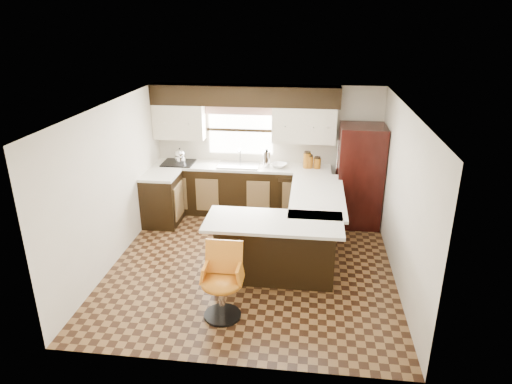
# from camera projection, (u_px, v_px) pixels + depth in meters

# --- Properties ---
(floor) EXTENTS (4.40, 4.40, 0.00)m
(floor) POSITION_uv_depth(u_px,v_px,m) (252.00, 263.00, 7.01)
(floor) COLOR #49301A
(floor) RESTS_ON ground
(ceiling) EXTENTS (4.40, 4.40, 0.00)m
(ceiling) POSITION_uv_depth(u_px,v_px,m) (252.00, 107.00, 6.13)
(ceiling) COLOR silver
(ceiling) RESTS_ON wall_back
(wall_back) EXTENTS (4.40, 0.00, 4.40)m
(wall_back) POSITION_uv_depth(u_px,v_px,m) (267.00, 149.00, 8.60)
(wall_back) COLOR beige
(wall_back) RESTS_ON floor
(wall_front) EXTENTS (4.40, 0.00, 4.40)m
(wall_front) POSITION_uv_depth(u_px,v_px,m) (223.00, 270.00, 4.54)
(wall_front) COLOR beige
(wall_front) RESTS_ON floor
(wall_left) EXTENTS (0.00, 4.40, 4.40)m
(wall_left) POSITION_uv_depth(u_px,v_px,m) (113.00, 184.00, 6.81)
(wall_left) COLOR beige
(wall_left) RESTS_ON floor
(wall_right) EXTENTS (0.00, 4.40, 4.40)m
(wall_right) POSITION_uv_depth(u_px,v_px,m) (402.00, 197.00, 6.33)
(wall_right) COLOR beige
(wall_right) RESTS_ON floor
(base_cab_back) EXTENTS (3.30, 0.60, 0.90)m
(base_cab_back) POSITION_uv_depth(u_px,v_px,m) (242.00, 190.00, 8.65)
(base_cab_back) COLOR black
(base_cab_back) RESTS_ON floor
(base_cab_left) EXTENTS (0.60, 0.70, 0.90)m
(base_cab_left) POSITION_uv_depth(u_px,v_px,m) (162.00, 200.00, 8.20)
(base_cab_left) COLOR black
(base_cab_left) RESTS_ON floor
(counter_back) EXTENTS (3.30, 0.60, 0.04)m
(counter_back) POSITION_uv_depth(u_px,v_px,m) (241.00, 167.00, 8.48)
(counter_back) COLOR silver
(counter_back) RESTS_ON base_cab_back
(counter_left) EXTENTS (0.60, 0.70, 0.04)m
(counter_left) POSITION_uv_depth(u_px,v_px,m) (160.00, 175.00, 8.03)
(counter_left) COLOR silver
(counter_left) RESTS_ON base_cab_left
(soffit) EXTENTS (3.40, 0.35, 0.36)m
(soffit) POSITION_uv_depth(u_px,v_px,m) (244.00, 95.00, 8.12)
(soffit) COLOR black
(soffit) RESTS_ON wall_back
(upper_cab_left) EXTENTS (0.94, 0.35, 0.64)m
(upper_cab_left) POSITION_uv_depth(u_px,v_px,m) (180.00, 121.00, 8.44)
(upper_cab_left) COLOR beige
(upper_cab_left) RESTS_ON wall_back
(upper_cab_right) EXTENTS (1.14, 0.35, 0.64)m
(upper_cab_right) POSITION_uv_depth(u_px,v_px,m) (304.00, 125.00, 8.18)
(upper_cab_right) COLOR beige
(upper_cab_right) RESTS_ON wall_back
(window_pane) EXTENTS (1.20, 0.02, 0.90)m
(window_pane) POSITION_uv_depth(u_px,v_px,m) (241.00, 130.00, 8.52)
(window_pane) COLOR white
(window_pane) RESTS_ON wall_back
(valance) EXTENTS (1.30, 0.06, 0.18)m
(valance) POSITION_uv_depth(u_px,v_px,m) (240.00, 110.00, 8.34)
(valance) COLOR #D19B93
(valance) RESTS_ON wall_back
(sink) EXTENTS (0.75, 0.45, 0.03)m
(sink) POSITION_uv_depth(u_px,v_px,m) (239.00, 165.00, 8.45)
(sink) COLOR #B2B2B7
(sink) RESTS_ON counter_back
(dishwasher) EXTENTS (0.58, 0.03, 0.78)m
(dishwasher) POSITION_uv_depth(u_px,v_px,m) (294.00, 199.00, 8.28)
(dishwasher) COLOR black
(dishwasher) RESTS_ON floor
(cooktop) EXTENTS (0.58, 0.50, 0.02)m
(cooktop) POSITION_uv_depth(u_px,v_px,m) (178.00, 163.00, 8.58)
(cooktop) COLOR black
(cooktop) RESTS_ON counter_back
(peninsula_long) EXTENTS (0.60, 1.95, 0.90)m
(peninsula_long) POSITION_uv_depth(u_px,v_px,m) (313.00, 222.00, 7.32)
(peninsula_long) COLOR black
(peninsula_long) RESTS_ON floor
(peninsula_return) EXTENTS (1.65, 0.60, 0.90)m
(peninsula_return) POSITION_uv_depth(u_px,v_px,m) (275.00, 250.00, 6.48)
(peninsula_return) COLOR black
(peninsula_return) RESTS_ON floor
(counter_pen_long) EXTENTS (0.84, 1.95, 0.04)m
(counter_pen_long) POSITION_uv_depth(u_px,v_px,m) (317.00, 195.00, 7.14)
(counter_pen_long) COLOR silver
(counter_pen_long) RESTS_ON peninsula_long
(counter_pen_return) EXTENTS (1.89, 0.84, 0.04)m
(counter_pen_return) POSITION_uv_depth(u_px,v_px,m) (274.00, 222.00, 6.23)
(counter_pen_return) COLOR silver
(counter_pen_return) RESTS_ON peninsula_return
(refrigerator) EXTENTS (0.78, 0.74, 1.81)m
(refrigerator) POSITION_uv_depth(u_px,v_px,m) (359.00, 176.00, 8.05)
(refrigerator) COLOR black
(refrigerator) RESTS_ON floor
(bar_chair) EXTENTS (0.51, 0.51, 0.96)m
(bar_chair) POSITION_uv_depth(u_px,v_px,m) (222.00, 283.00, 5.61)
(bar_chair) COLOR orange
(bar_chair) RESTS_ON floor
(kettle) EXTENTS (0.21, 0.21, 0.28)m
(kettle) POSITION_uv_depth(u_px,v_px,m) (180.00, 155.00, 8.52)
(kettle) COLOR silver
(kettle) RESTS_ON cooktop
(percolator) EXTENTS (0.14, 0.14, 0.29)m
(percolator) POSITION_uv_depth(u_px,v_px,m) (267.00, 159.00, 8.36)
(percolator) COLOR silver
(percolator) RESTS_ON counter_back
(mixing_bowl) EXTENTS (0.37, 0.37, 0.07)m
(mixing_bowl) POSITION_uv_depth(u_px,v_px,m) (279.00, 165.00, 8.38)
(mixing_bowl) COLOR white
(mixing_bowl) RESTS_ON counter_back
(canister_large) EXTENTS (0.14, 0.14, 0.28)m
(canister_large) POSITION_uv_depth(u_px,v_px,m) (307.00, 161.00, 8.30)
(canister_large) COLOR #8C500F
(canister_large) RESTS_ON counter_back
(canister_med) EXTENTS (0.13, 0.13, 0.22)m
(canister_med) POSITION_uv_depth(u_px,v_px,m) (309.00, 162.00, 8.31)
(canister_med) COLOR #8C500F
(canister_med) RESTS_ON counter_back
(canister_small) EXTENTS (0.13, 0.13, 0.19)m
(canister_small) POSITION_uv_depth(u_px,v_px,m) (317.00, 163.00, 8.30)
(canister_small) COLOR #8C500F
(canister_small) RESTS_ON counter_back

